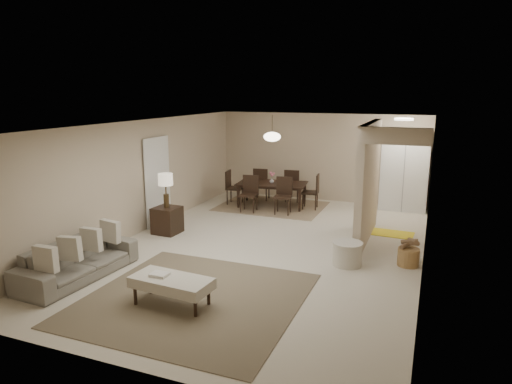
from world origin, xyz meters
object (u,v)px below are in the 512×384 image
at_px(dining_table, 272,195).
at_px(sofa, 78,260).
at_px(ottoman_bench, 171,283).
at_px(pantry_cabinet, 405,171).
at_px(side_table, 167,220).
at_px(round_pouf, 347,254).
at_px(wicker_basket, 408,257).

bearing_deg(dining_table, sofa, -110.43).
bearing_deg(ottoman_bench, pantry_cabinet, 72.87).
xyz_separation_m(pantry_cabinet, sofa, (-4.80, -6.78, -0.74)).
distance_m(side_table, dining_table, 3.41).
distance_m(pantry_cabinet, dining_table, 3.58).
bearing_deg(round_pouf, side_table, 173.73).
height_order(pantry_cabinet, side_table, pantry_cabinet).
height_order(pantry_cabinet, wicker_basket, pantry_cabinet).
xyz_separation_m(pantry_cabinet, wicker_basket, (0.40, -4.15, -0.89)).
bearing_deg(dining_table, wicker_basket, -47.05).
distance_m(side_table, wicker_basket, 5.15).
relative_size(ottoman_bench, round_pouf, 2.27).
distance_m(ottoman_bench, wicker_basket, 4.32).
xyz_separation_m(pantry_cabinet, side_table, (-4.75, -4.07, -0.75)).
height_order(pantry_cabinet, ottoman_bench, pantry_cabinet).
relative_size(side_table, round_pouf, 1.08).
height_order(ottoman_bench, dining_table, dining_table).
distance_m(pantry_cabinet, wicker_basket, 4.26).
relative_size(pantry_cabinet, sofa, 0.98).
height_order(sofa, dining_table, dining_table).
bearing_deg(dining_table, ottoman_bench, -91.09).
bearing_deg(ottoman_bench, dining_table, 99.91).
bearing_deg(wicker_basket, round_pouf, -160.44).
distance_m(ottoman_bench, dining_table, 6.17).
xyz_separation_m(ottoman_bench, wicker_basket, (3.17, 2.93, -0.19)).
relative_size(ottoman_bench, wicker_basket, 3.25).
bearing_deg(round_pouf, wicker_basket, 19.56).
bearing_deg(pantry_cabinet, dining_table, -164.36).
relative_size(pantry_cabinet, wicker_basket, 5.46).
xyz_separation_m(sofa, wicker_basket, (5.20, 2.63, -0.15)).
bearing_deg(ottoman_bench, side_table, 127.51).
relative_size(sofa, wicker_basket, 5.55).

